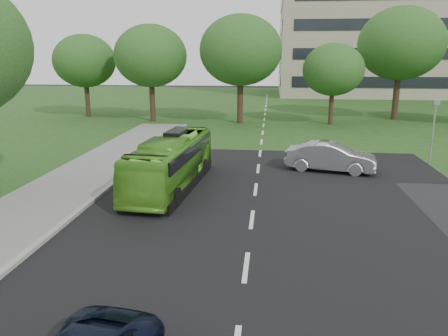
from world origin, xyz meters
name	(u,v)px	position (x,y,z in m)	size (l,w,h in m)	color
ground	(249,241)	(0.00, 0.00, 0.00)	(160.00, 160.00, 0.00)	black
street_surfaces	(258,131)	(-0.38, 22.75, 0.03)	(120.00, 120.00, 0.15)	black
office_building	(408,15)	(21.96, 61.96, 12.50)	(40.10, 20.10, 25.00)	gray
tree_park_a	(151,56)	(-10.84, 27.55, 6.21)	(6.89, 6.89, 9.16)	black
tree_park_b	(241,50)	(-2.28, 27.25, 6.71)	(7.59, 7.59, 9.95)	black
tree_park_c	(333,70)	(6.18, 27.28, 5.01)	(5.56, 5.56, 7.38)	black
tree_park_d	(401,44)	(12.98, 31.19, 7.36)	(8.22, 8.22, 10.87)	black
tree_park_f	(84,61)	(-18.45, 29.97, 5.71)	(6.29, 6.29, 8.40)	black
bus	(171,162)	(-4.11, 6.02, 1.24)	(2.08, 8.87, 2.47)	#56A828
sedan	(331,157)	(4.00, 10.00, 0.81)	(1.71, 4.89, 1.61)	silver
camera_pole	(434,124)	(10.00, 12.00, 2.45)	(0.37, 0.34, 3.80)	gray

